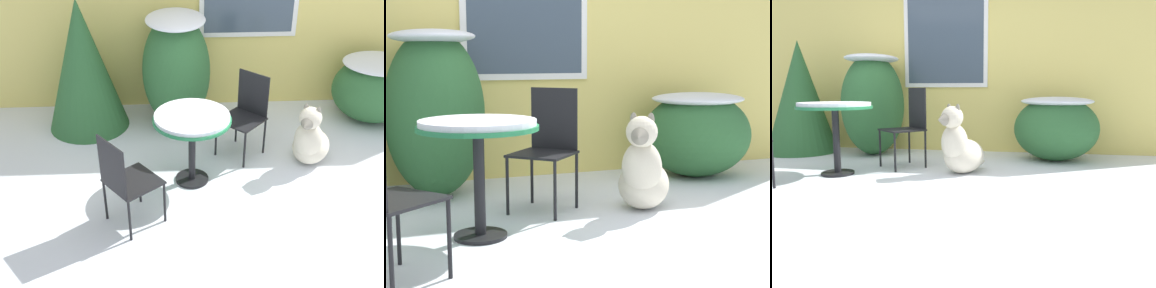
% 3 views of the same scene
% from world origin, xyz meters
% --- Properties ---
extents(ground_plane, '(16.00, 16.00, 0.00)m').
position_xyz_m(ground_plane, '(0.00, 0.00, 0.00)').
color(ground_plane, white).
extents(house_wall, '(8.00, 0.10, 3.31)m').
position_xyz_m(house_wall, '(0.00, 2.20, 1.65)').
color(house_wall, '#E5D16B').
rests_on(house_wall, ground_plane).
extents(shrub_left, '(0.83, 1.07, 1.41)m').
position_xyz_m(shrub_left, '(-0.91, 1.65, 0.74)').
color(shrub_left, '#2D6033').
rests_on(shrub_left, ground_plane).
extents(shrub_middle, '(1.09, 0.96, 0.83)m').
position_xyz_m(shrub_middle, '(1.63, 1.60, 0.45)').
color(shrub_middle, '#2D6033').
rests_on(shrub_middle, ground_plane).
extents(evergreen_bush, '(1.00, 1.00, 1.62)m').
position_xyz_m(evergreen_bush, '(-2.03, 1.62, 0.81)').
color(evergreen_bush, '#2D6033').
rests_on(evergreen_bush, ground_plane).
extents(patio_table, '(0.79, 0.79, 0.79)m').
position_xyz_m(patio_table, '(-0.78, 0.34, 0.67)').
color(patio_table, black).
rests_on(patio_table, ground_plane).
extents(patio_chair_near_table, '(0.61, 0.61, 0.94)m').
position_xyz_m(patio_chair_near_table, '(-0.15, 0.89, 0.52)').
color(patio_chair_near_table, black).
rests_on(patio_chair_near_table, ground_plane).
extents(dog, '(0.61, 0.68, 0.77)m').
position_xyz_m(dog, '(0.54, 0.60, 0.29)').
color(dog, beige).
rests_on(dog, ground_plane).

